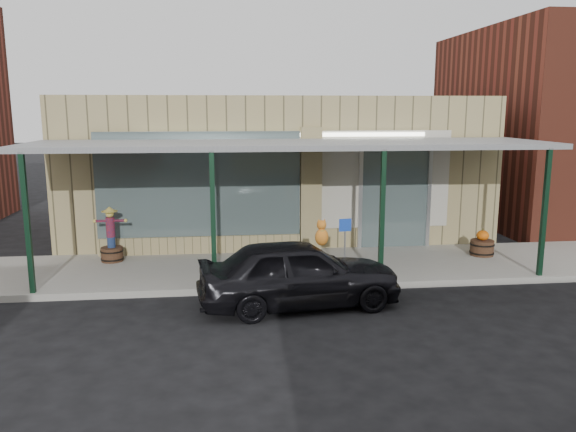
{
  "coord_description": "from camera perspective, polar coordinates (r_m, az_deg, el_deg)",
  "views": [
    {
      "loc": [
        -1.53,
        -9.38,
        3.85
      ],
      "look_at": [
        -0.18,
        2.6,
        1.55
      ],
      "focal_mm": 35.0,
      "sensor_mm": 36.0,
      "label": 1
    }
  ],
  "objects": [
    {
      "name": "parked_sedan",
      "position": [
        11.11,
        1.13,
        -5.78
      ],
      "size": [
        4.14,
        2.08,
        1.57
      ],
      "rotation": [
        0.0,
        0.0,
        1.69
      ],
      "color": "black",
      "rests_on": "ground"
    },
    {
      "name": "ground",
      "position": [
        10.25,
        2.7,
        -11.27
      ],
      "size": [
        120.0,
        120.0,
        0.0
      ],
      "primitive_type": "plane",
      "color": "black",
      "rests_on": "ground"
    },
    {
      "name": "sidewalk",
      "position": [
        13.6,
        0.3,
        -5.32
      ],
      "size": [
        40.0,
        3.2,
        0.15
      ],
      "primitive_type": "cube",
      "color": "gray",
      "rests_on": "ground"
    },
    {
      "name": "handicap_sign",
      "position": [
        12.38,
        5.8,
        -2.47
      ],
      "size": [
        0.28,
        0.06,
        1.35
      ],
      "rotation": [
        0.0,
        0.0,
        0.16
      ],
      "color": "gray",
      "rests_on": "sidewalk"
    },
    {
      "name": "storefront",
      "position": [
        17.69,
        -1.44,
        5.09
      ],
      "size": [
        12.0,
        6.25,
        4.2
      ],
      "color": "#93845A",
      "rests_on": "ground"
    },
    {
      "name": "awning",
      "position": [
        13.06,
        0.33,
        7.11
      ],
      "size": [
        12.0,
        3.0,
        3.04
      ],
      "color": "slate",
      "rests_on": "ground"
    },
    {
      "name": "barrel_scarecrow",
      "position": [
        14.49,
        -17.5,
        -2.62
      ],
      "size": [
        0.81,
        0.68,
        1.37
      ],
      "rotation": [
        0.0,
        0.0,
        -0.34
      ],
      "color": "#462B1C",
      "rests_on": "sidewalk"
    },
    {
      "name": "barrel_pumpkin",
      "position": [
        15.28,
        19.11,
        -2.87
      ],
      "size": [
        0.67,
        0.67,
        0.7
      ],
      "rotation": [
        0.0,
        0.0,
        -0.16
      ],
      "color": "#462B1C",
      "rests_on": "sidewalk"
    },
    {
      "name": "block_buildings_near",
      "position": [
        18.91,
        4.43,
        10.5
      ],
      "size": [
        61.0,
        8.0,
        8.0
      ],
      "color": "brown",
      "rests_on": "ground"
    }
  ]
}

